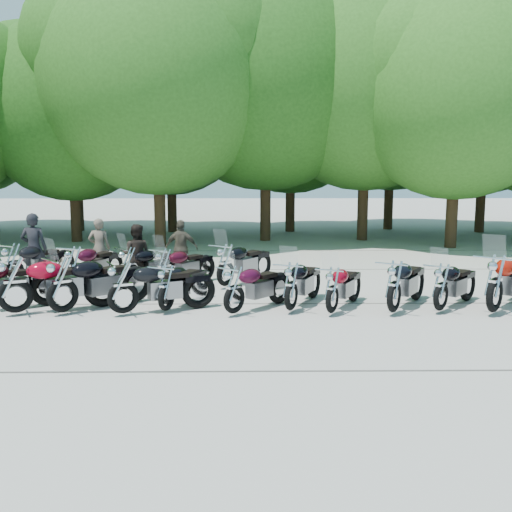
{
  "coord_description": "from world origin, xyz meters",
  "views": [
    {
      "loc": [
        -0.17,
        -11.76,
        3.12
      ],
      "look_at": [
        0.0,
        1.5,
        1.1
      ],
      "focal_mm": 42.0,
      "sensor_mm": 36.0,
      "label": 1
    }
  ],
  "objects_px": {
    "motorcycle_2": "(15,283)",
    "motorcycle_10": "(441,285)",
    "motorcycle_8": "(332,288)",
    "motorcycle_11": "(495,281)",
    "motorcycle_18": "(225,263)",
    "rider_3": "(99,248)",
    "motorcycle_15": "(74,266)",
    "motorcycle_14": "(13,263)",
    "rider_1": "(136,254)",
    "motorcycle_6": "(234,288)",
    "motorcycle_3": "(62,283)",
    "motorcycle_7": "(291,285)",
    "motorcycle_4": "(123,286)",
    "motorcycle_16": "(129,265)",
    "motorcycle_5": "(166,286)",
    "motorcycle_9": "(394,285)",
    "rider_0": "(34,248)",
    "rider_2": "(182,249)",
    "motorcycle_17": "(164,267)"
  },
  "relations": [
    {
      "from": "motorcycle_2",
      "to": "motorcycle_10",
      "type": "relative_size",
      "value": 1.18
    },
    {
      "from": "motorcycle_8",
      "to": "motorcycle_11",
      "type": "relative_size",
      "value": 0.8
    },
    {
      "from": "motorcycle_18",
      "to": "rider_3",
      "type": "relative_size",
      "value": 1.37
    },
    {
      "from": "motorcycle_18",
      "to": "motorcycle_15",
      "type": "bearing_deg",
      "value": 39.1
    },
    {
      "from": "motorcycle_14",
      "to": "rider_1",
      "type": "distance_m",
      "value": 3.09
    },
    {
      "from": "motorcycle_6",
      "to": "motorcycle_10",
      "type": "bearing_deg",
      "value": -136.46
    },
    {
      "from": "rider_1",
      "to": "motorcycle_3",
      "type": "bearing_deg",
      "value": 80.07
    },
    {
      "from": "motorcycle_7",
      "to": "motorcycle_8",
      "type": "height_order",
      "value": "motorcycle_7"
    },
    {
      "from": "motorcycle_15",
      "to": "motorcycle_4",
      "type": "bearing_deg",
      "value": 147.88
    },
    {
      "from": "motorcycle_10",
      "to": "motorcycle_16",
      "type": "relative_size",
      "value": 1.0
    },
    {
      "from": "motorcycle_7",
      "to": "motorcycle_14",
      "type": "relative_size",
      "value": 0.94
    },
    {
      "from": "motorcycle_2",
      "to": "motorcycle_15",
      "type": "relative_size",
      "value": 1.12
    },
    {
      "from": "motorcycle_2",
      "to": "motorcycle_6",
      "type": "height_order",
      "value": "motorcycle_2"
    },
    {
      "from": "motorcycle_4",
      "to": "motorcycle_5",
      "type": "relative_size",
      "value": 1.12
    },
    {
      "from": "motorcycle_18",
      "to": "rider_1",
      "type": "relative_size",
      "value": 1.42
    },
    {
      "from": "motorcycle_5",
      "to": "motorcycle_9",
      "type": "xyz_separation_m",
      "value": [
        4.79,
        -0.22,
        0.07
      ]
    },
    {
      "from": "motorcycle_15",
      "to": "motorcycle_16",
      "type": "bearing_deg",
      "value": -144.5
    },
    {
      "from": "motorcycle_11",
      "to": "rider_3",
      "type": "bearing_deg",
      "value": 15.18
    },
    {
      "from": "rider_0",
      "to": "rider_2",
      "type": "bearing_deg",
      "value": -167.04
    },
    {
      "from": "motorcycle_10",
      "to": "rider_1",
      "type": "xyz_separation_m",
      "value": [
        -7.02,
        3.17,
        0.2
      ]
    },
    {
      "from": "motorcycle_9",
      "to": "motorcycle_10",
      "type": "relative_size",
      "value": 1.08
    },
    {
      "from": "motorcycle_3",
      "to": "motorcycle_11",
      "type": "bearing_deg",
      "value": -133.63
    },
    {
      "from": "motorcycle_3",
      "to": "motorcycle_11",
      "type": "height_order",
      "value": "motorcycle_11"
    },
    {
      "from": "motorcycle_3",
      "to": "motorcycle_7",
      "type": "bearing_deg",
      "value": -131.24
    },
    {
      "from": "motorcycle_2",
      "to": "motorcycle_3",
      "type": "relative_size",
      "value": 1.03
    },
    {
      "from": "motorcycle_4",
      "to": "motorcycle_11",
      "type": "height_order",
      "value": "motorcycle_11"
    },
    {
      "from": "motorcycle_10",
      "to": "motorcycle_11",
      "type": "relative_size",
      "value": 0.83
    },
    {
      "from": "motorcycle_5",
      "to": "rider_2",
      "type": "height_order",
      "value": "rider_2"
    },
    {
      "from": "motorcycle_2",
      "to": "motorcycle_3",
      "type": "height_order",
      "value": "motorcycle_2"
    },
    {
      "from": "motorcycle_17",
      "to": "motorcycle_2",
      "type": "bearing_deg",
      "value": 81.93
    },
    {
      "from": "motorcycle_11",
      "to": "rider_2",
      "type": "bearing_deg",
      "value": 8.22
    },
    {
      "from": "motorcycle_18",
      "to": "rider_0",
      "type": "relative_size",
      "value": 1.21
    },
    {
      "from": "motorcycle_10",
      "to": "motorcycle_17",
      "type": "height_order",
      "value": "motorcycle_10"
    },
    {
      "from": "motorcycle_10",
      "to": "rider_3",
      "type": "relative_size",
      "value": 1.28
    },
    {
      "from": "motorcycle_5",
      "to": "motorcycle_9",
      "type": "distance_m",
      "value": 4.79
    },
    {
      "from": "motorcycle_5",
      "to": "motorcycle_17",
      "type": "bearing_deg",
      "value": -57.93
    },
    {
      "from": "motorcycle_7",
      "to": "rider_3",
      "type": "relative_size",
      "value": 1.31
    },
    {
      "from": "rider_2",
      "to": "rider_3",
      "type": "relative_size",
      "value": 0.97
    },
    {
      "from": "motorcycle_6",
      "to": "motorcycle_7",
      "type": "xyz_separation_m",
      "value": [
        1.2,
        0.26,
        0.02
      ]
    },
    {
      "from": "motorcycle_9",
      "to": "rider_2",
      "type": "distance_m",
      "value": 6.61
    },
    {
      "from": "rider_2",
      "to": "motorcycle_11",
      "type": "bearing_deg",
      "value": 155.87
    },
    {
      "from": "motorcycle_11",
      "to": "rider_3",
      "type": "relative_size",
      "value": 1.54
    },
    {
      "from": "motorcycle_18",
      "to": "rider_1",
      "type": "bearing_deg",
      "value": 23.5
    },
    {
      "from": "motorcycle_7",
      "to": "motorcycle_14",
      "type": "xyz_separation_m",
      "value": [
        -6.9,
        2.66,
        0.04
      ]
    },
    {
      "from": "motorcycle_9",
      "to": "motorcycle_14",
      "type": "height_order",
      "value": "motorcycle_14"
    },
    {
      "from": "motorcycle_3",
      "to": "motorcycle_9",
      "type": "xyz_separation_m",
      "value": [
        6.94,
        -0.09,
        -0.04
      ]
    },
    {
      "from": "motorcycle_10",
      "to": "rider_3",
      "type": "xyz_separation_m",
      "value": [
        -8.24,
        4.23,
        0.23
      ]
    },
    {
      "from": "motorcycle_5",
      "to": "motorcycle_17",
      "type": "xyz_separation_m",
      "value": [
        -0.37,
        2.39,
        0.01
      ]
    },
    {
      "from": "motorcycle_8",
      "to": "rider_0",
      "type": "height_order",
      "value": "rider_0"
    },
    {
      "from": "motorcycle_18",
      "to": "motorcycle_11",
      "type": "bearing_deg",
      "value": -170.62
    }
  ]
}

